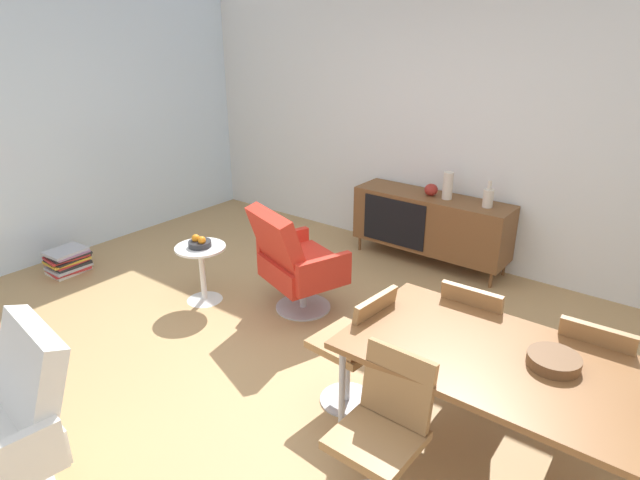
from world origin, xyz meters
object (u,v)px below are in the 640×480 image
object	(u,v)px
dining_chair_front_left	(383,430)
dining_chair_near_window	(356,343)
vase_cobalt	(488,198)
lounge_chair_red	(296,261)
fruit_bowl	(200,243)
vase_ceramic_small	(431,190)
side_table_round	(202,267)
wooden_bowl_on_table	(554,361)
dining_table	(500,364)
dining_chair_back_right	(591,374)
dining_chair_back_left	(474,334)
magazine_stack	(68,261)
armchair_black_shell	(1,423)
vase_sculptural_dark	(448,186)
sideboard	(430,222)

from	to	relation	value
dining_chair_front_left	dining_chair_near_window	bearing A→B (deg)	134.25
vase_cobalt	lounge_chair_red	size ratio (longest dim) A/B	0.27
dining_chair_front_left	fruit_bowl	distance (m)	2.59
vase_ceramic_small	side_table_round	size ratio (longest dim) A/B	0.26
dining_chair_front_left	side_table_round	distance (m)	2.59
wooden_bowl_on_table	fruit_bowl	bearing A→B (deg)	174.87
vase_ceramic_small	dining_table	world-z (taller)	vase_ceramic_small
wooden_bowl_on_table	lounge_chair_red	size ratio (longest dim) A/B	0.27
vase_ceramic_small	wooden_bowl_on_table	distance (m)	2.89
dining_chair_back_right	fruit_bowl	distance (m)	3.13
vase_cobalt	dining_table	distance (m)	2.54
dining_chair_back_left	magazine_stack	distance (m)	4.00
armchair_black_shell	vase_sculptural_dark	bearing A→B (deg)	83.24
fruit_bowl	lounge_chair_red	bearing A→B (deg)	25.30
vase_cobalt	vase_sculptural_dark	distance (m)	0.41
wooden_bowl_on_table	lounge_chair_red	distance (m)	2.34
sideboard	fruit_bowl	bearing A→B (deg)	-121.38
vase_ceramic_small	wooden_bowl_on_table	bearing A→B (deg)	-51.02
dining_chair_back_left	side_table_round	bearing A→B (deg)	-175.20
dining_chair_front_left	dining_chair_back_right	distance (m)	1.32
sideboard	vase_cobalt	size ratio (longest dim) A/B	6.30
magazine_stack	lounge_chair_red	bearing A→B (deg)	19.56
vase_sculptural_dark	magazine_stack	distance (m)	3.83
dining_table	armchair_black_shell	distance (m)	2.55
vase_ceramic_small	dining_chair_front_left	bearing A→B (deg)	-66.83
dining_chair_front_left	side_table_round	bearing A→B (deg)	159.32
dining_table	dining_chair_near_window	distance (m)	0.92
dining_chair_near_window	dining_chair_back_right	size ratio (longest dim) A/B	1.00
lounge_chair_red	dining_chair_back_left	bearing A→B (deg)	-5.59
vase_sculptural_dark	vase_ceramic_small	xyz separation A→B (m)	(-0.17, 0.00, -0.07)
wooden_bowl_on_table	vase_ceramic_small	bearing A→B (deg)	128.98
dining_chair_near_window	magazine_stack	distance (m)	3.41
vase_cobalt	dining_chair_back_right	bearing A→B (deg)	-52.65
dining_chair_front_left	armchair_black_shell	size ratio (longest dim) A/B	0.90
dining_chair_back_left	armchair_black_shell	world-z (taller)	armchair_black_shell
vase_ceramic_small	lounge_chair_red	bearing A→B (deg)	-104.20
wooden_bowl_on_table	dining_chair_near_window	xyz separation A→B (m)	(-1.12, -0.09, -0.30)
vase_ceramic_small	dining_chair_near_window	xyz separation A→B (m)	(0.70, -2.34, -0.31)
vase_ceramic_small	fruit_bowl	world-z (taller)	vase_ceramic_small
dining_chair_front_left	armchair_black_shell	distance (m)	1.91
side_table_round	armchair_black_shell	bearing A→B (deg)	-66.72
vase_cobalt	armchair_black_shell	xyz separation A→B (m)	(-0.89, -4.03, -0.35)
sideboard	dining_chair_front_left	bearing A→B (deg)	-67.19
dining_table	dining_chair_back_right	bearing A→B (deg)	57.78
sideboard	lounge_chair_red	bearing A→B (deg)	-104.97
dining_chair_near_window	armchair_black_shell	bearing A→B (deg)	-120.67
sideboard	dining_table	distance (m)	2.82
vase_sculptural_dark	wooden_bowl_on_table	distance (m)	2.79
vase_sculptural_dark	dining_chair_back_left	xyz separation A→B (m)	(1.06, -1.77, -0.38)
vase_cobalt	vase_sculptural_dark	xyz separation A→B (m)	(-0.41, 0.00, 0.04)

